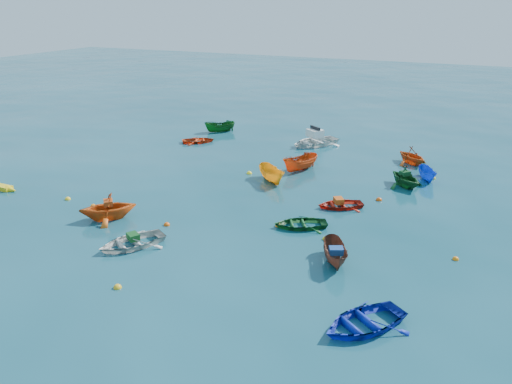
% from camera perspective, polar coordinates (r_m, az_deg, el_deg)
% --- Properties ---
extents(ground, '(160.00, 160.00, 0.00)m').
position_cam_1_polar(ground, '(25.85, -4.65, -4.47)').
color(ground, '#093A48').
rests_on(ground, ground).
extents(dinghy_white_near, '(3.63, 3.95, 0.67)m').
position_cam_1_polar(dinghy_white_near, '(25.00, -13.99, -6.02)').
color(dinghy_white_near, beige).
rests_on(dinghy_white_near, ground).
extents(sampan_brown_mid, '(2.01, 2.82, 1.02)m').
position_cam_1_polar(sampan_brown_mid, '(23.17, 9.00, -7.91)').
color(sampan_brown_mid, '#5A2F20').
rests_on(sampan_brown_mid, ground).
extents(dinghy_blue_se, '(3.94, 4.13, 0.70)m').
position_cam_1_polar(dinghy_blue_se, '(19.22, 12.13, -14.86)').
color(dinghy_blue_se, '#0D21A4').
rests_on(dinghy_blue_se, ground).
extents(dinghy_orange_w, '(3.93, 3.90, 1.57)m').
position_cam_1_polar(dinghy_orange_w, '(28.34, -16.44, -2.93)').
color(dinghy_orange_w, '#DC5814').
rests_on(dinghy_orange_w, ground).
extents(sampan_yellow_mid, '(2.93, 2.87, 1.15)m').
position_cam_1_polar(sampan_yellow_mid, '(32.66, 1.82, 1.19)').
color(sampan_yellow_mid, '#FCA416').
rests_on(sampan_yellow_mid, ground).
extents(dinghy_green_e, '(3.39, 3.08, 0.58)m').
position_cam_1_polar(dinghy_green_e, '(26.34, 5.09, -3.98)').
color(dinghy_green_e, '#124F20').
rests_on(dinghy_green_e, ground).
extents(dinghy_red_nw, '(3.29, 3.10, 0.55)m').
position_cam_1_polar(dinghy_red_nw, '(42.04, -6.60, 5.65)').
color(dinghy_red_nw, red).
rests_on(dinghy_red_nw, ground).
extents(sampan_orange_n, '(2.40, 3.34, 1.21)m').
position_cam_1_polar(sampan_orange_n, '(34.98, 5.08, 2.49)').
color(sampan_orange_n, '#CD4713').
rests_on(sampan_orange_n, ground).
extents(dinghy_green_n, '(3.52, 3.50, 1.40)m').
position_cam_1_polar(dinghy_green_n, '(33.23, 16.61, 0.64)').
color(dinghy_green_n, '#114A1E').
rests_on(dinghy_green_n, ground).
extents(dinghy_red_ne, '(3.22, 3.00, 0.54)m').
position_cam_1_polar(dinghy_red_ne, '(29.04, 9.56, -1.73)').
color(dinghy_red_ne, '#B41E0F').
rests_on(dinghy_red_ne, ground).
extents(sampan_blue_far, '(1.75, 2.55, 0.92)m').
position_cam_1_polar(sampan_blue_far, '(34.90, 18.92, 1.35)').
color(sampan_blue_far, blue).
rests_on(sampan_blue_far, ground).
extents(dinghy_orange_far, '(3.45, 3.41, 1.38)m').
position_cam_1_polar(dinghy_orange_far, '(37.99, 17.29, 3.12)').
color(dinghy_orange_far, '#C74B12').
rests_on(dinghy_orange_far, ground).
extents(sampan_green_far, '(2.77, 2.65, 1.08)m').
position_cam_1_polar(sampan_green_far, '(45.32, -4.14, 6.88)').
color(sampan_green_far, '#135419').
rests_on(sampan_green_far, ground).
extents(motorboat_white, '(4.81, 5.13, 1.47)m').
position_cam_1_polar(motorboat_white, '(41.24, 6.70, 5.34)').
color(motorboat_white, white).
rests_on(motorboat_white, ground).
extents(tarp_green_a, '(0.79, 0.74, 0.31)m').
position_cam_1_polar(tarp_green_a, '(24.81, -13.87, -4.96)').
color(tarp_green_a, '#12491B').
rests_on(tarp_green_a, dinghy_white_near).
extents(tarp_blue_a, '(0.75, 0.68, 0.30)m').
position_cam_1_polar(tarp_blue_a, '(22.72, 9.15, -6.63)').
color(tarp_blue_a, navy).
rests_on(tarp_blue_a, sampan_brown_mid).
extents(tarp_orange_a, '(0.76, 0.77, 0.30)m').
position_cam_1_polar(tarp_orange_a, '(27.99, -16.54, -1.18)').
color(tarp_orange_a, '#B63E12').
rests_on(tarp_orange_a, dinghy_orange_w).
extents(tarp_green_b, '(0.73, 0.73, 0.28)m').
position_cam_1_polar(tarp_green_b, '(33.03, 16.66, 2.07)').
color(tarp_green_b, '#0F3F1B').
rests_on(tarp_green_b, dinghy_green_n).
extents(tarp_orange_b, '(0.75, 0.79, 0.31)m').
position_cam_1_polar(tarp_orange_b, '(28.85, 9.43, -0.96)').
color(tarp_orange_b, '#BD4B13').
rests_on(tarp_orange_b, dinghy_red_ne).
extents(buoy_or_a, '(0.34, 0.34, 0.34)m').
position_cam_1_polar(buoy_or_a, '(26.82, -10.16, -3.76)').
color(buoy_or_a, '#E4520C').
rests_on(buoy_or_a, ground).
extents(buoy_ye_a, '(0.34, 0.34, 0.34)m').
position_cam_1_polar(buoy_ye_a, '(21.78, -15.54, -10.51)').
color(buoy_ye_a, gold).
rests_on(buoy_ye_a, ground).
extents(buoy_or_b, '(0.34, 0.34, 0.34)m').
position_cam_1_polar(buoy_or_b, '(26.34, 2.55, -3.91)').
color(buoy_or_b, orange).
rests_on(buoy_or_b, ground).
extents(buoy_ye_b, '(0.34, 0.34, 0.34)m').
position_cam_1_polar(buoy_ye_b, '(31.78, -20.70, -0.81)').
color(buoy_ye_b, yellow).
rests_on(buoy_ye_b, ground).
extents(buoy_or_c, '(0.34, 0.34, 0.34)m').
position_cam_1_polar(buoy_or_c, '(30.20, -18.10, -1.61)').
color(buoy_or_c, orange).
rests_on(buoy_or_c, ground).
extents(buoy_ye_c, '(0.33, 0.33, 0.33)m').
position_cam_1_polar(buoy_ye_c, '(25.14, 7.96, -5.40)').
color(buoy_ye_c, yellow).
rests_on(buoy_ye_c, ground).
extents(buoy_or_d, '(0.30, 0.30, 0.30)m').
position_cam_1_polar(buoy_or_d, '(24.84, 21.84, -7.18)').
color(buoy_or_d, orange).
rests_on(buoy_or_d, ground).
extents(buoy_ye_d, '(0.37, 0.37, 0.37)m').
position_cam_1_polar(buoy_ye_d, '(34.15, -0.78, 2.11)').
color(buoy_ye_d, yellow).
rests_on(buoy_ye_d, ground).
extents(buoy_or_e, '(0.36, 0.36, 0.36)m').
position_cam_1_polar(buoy_or_e, '(30.50, 13.87, -0.93)').
color(buoy_or_e, '#D3490B').
rests_on(buoy_or_e, ground).
extents(buoy_ye_e, '(0.35, 0.35, 0.35)m').
position_cam_1_polar(buoy_ye_e, '(35.23, 19.56, 1.45)').
color(buoy_ye_e, yellow).
rests_on(buoy_ye_e, ground).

